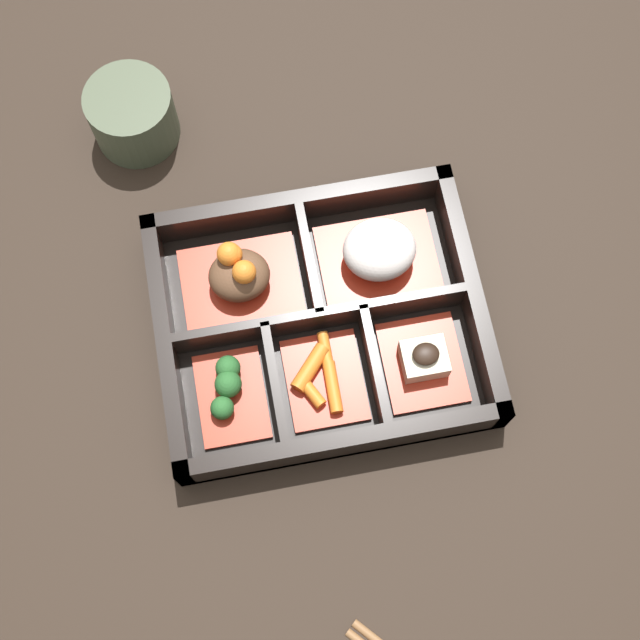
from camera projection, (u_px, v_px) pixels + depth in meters
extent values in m
plane|color=black|center=(320.00, 329.00, 0.83)|extent=(3.00, 3.00, 0.00)
cube|color=black|center=(320.00, 327.00, 0.82)|extent=(0.29, 0.24, 0.01)
cube|color=black|center=(344.00, 444.00, 0.77)|extent=(0.29, 0.01, 0.05)
cube|color=black|center=(298.00, 207.00, 0.84)|extent=(0.29, 0.01, 0.05)
cube|color=black|center=(167.00, 347.00, 0.80)|extent=(0.01, 0.24, 0.05)
cube|color=black|center=(469.00, 294.00, 0.81)|extent=(0.01, 0.24, 0.05)
cube|color=black|center=(320.00, 320.00, 0.80)|extent=(0.26, 0.01, 0.05)
cube|color=black|center=(276.00, 387.00, 0.78)|extent=(0.01, 0.11, 0.05)
cube|color=black|center=(374.00, 369.00, 0.79)|extent=(0.01, 0.11, 0.05)
cube|color=black|center=(309.00, 266.00, 0.82)|extent=(0.01, 0.11, 0.05)
cube|color=#B22D19|center=(241.00, 284.00, 0.83)|extent=(0.11, 0.09, 0.01)
ellipsoid|color=brown|center=(239.00, 276.00, 0.81)|extent=(0.06, 0.05, 0.04)
sphere|color=orange|center=(244.00, 272.00, 0.79)|extent=(0.02, 0.02, 0.02)
sphere|color=orange|center=(229.00, 254.00, 0.79)|extent=(0.02, 0.02, 0.02)
sphere|color=orange|center=(233.00, 254.00, 0.79)|extent=(0.02, 0.02, 0.02)
cube|color=#B22D19|center=(378.00, 260.00, 0.83)|extent=(0.11, 0.09, 0.01)
ellipsoid|color=silver|center=(379.00, 250.00, 0.81)|extent=(0.07, 0.06, 0.04)
cube|color=#B22D19|center=(232.00, 397.00, 0.79)|extent=(0.06, 0.09, 0.01)
sphere|color=#265B28|center=(228.00, 384.00, 0.78)|extent=(0.02, 0.02, 0.02)
sphere|color=#265B28|center=(222.00, 408.00, 0.78)|extent=(0.02, 0.02, 0.02)
sphere|color=#265B28|center=(228.00, 368.00, 0.79)|extent=(0.02, 0.02, 0.02)
cube|color=#B22D19|center=(325.00, 380.00, 0.80)|extent=(0.07, 0.09, 0.01)
cylinder|color=orange|center=(310.00, 391.00, 0.79)|extent=(0.02, 0.03, 0.01)
cylinder|color=orange|center=(310.00, 368.00, 0.79)|extent=(0.04, 0.04, 0.01)
cylinder|color=orange|center=(322.00, 359.00, 0.80)|extent=(0.01, 0.05, 0.01)
cylinder|color=orange|center=(332.00, 387.00, 0.79)|extent=(0.01, 0.05, 0.01)
cube|color=#B22D19|center=(422.00, 363.00, 0.80)|extent=(0.07, 0.09, 0.01)
cube|color=beige|center=(424.00, 359.00, 0.79)|extent=(0.04, 0.04, 0.02)
ellipsoid|color=black|center=(426.00, 354.00, 0.78)|extent=(0.02, 0.02, 0.01)
cylinder|color=#424C38|center=(133.00, 115.00, 0.86)|extent=(0.08, 0.08, 0.06)
cylinder|color=#597A38|center=(127.00, 100.00, 0.84)|extent=(0.07, 0.07, 0.01)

